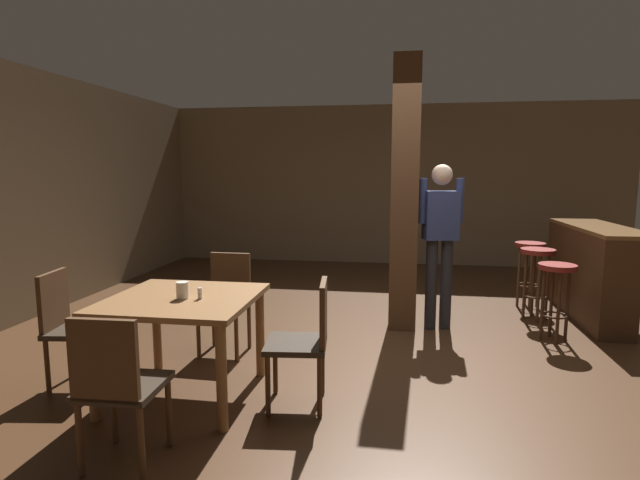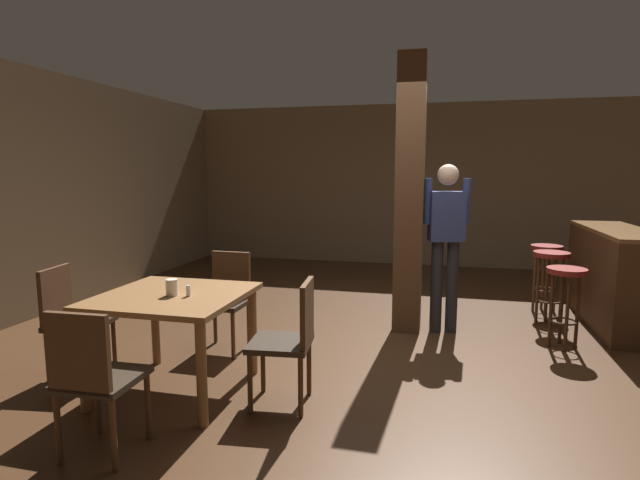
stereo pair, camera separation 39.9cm
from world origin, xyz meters
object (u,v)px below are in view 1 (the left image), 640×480
(salt_shaker, at_px, (200,293))
(bar_stool_mid, at_px, (537,266))
(napkin_cup, at_px, (182,290))
(chair_north, at_px, (227,297))
(chair_east, at_px, (307,337))
(standing_person, at_px, (440,234))
(chair_west, at_px, (70,322))
(dining_table, at_px, (183,312))
(chair_south, at_px, (117,382))
(bar_counter, at_px, (588,271))
(bar_stool_near, at_px, (556,284))
(bar_stool_far, at_px, (529,259))

(salt_shaker, height_order, bar_stool_mid, salt_shaker)
(napkin_cup, bearing_deg, chair_north, 91.84)
(chair_east, distance_m, bar_stool_mid, 3.25)
(standing_person, height_order, bar_stool_mid, standing_person)
(chair_north, height_order, chair_west, same)
(dining_table, height_order, chair_west, chair_west)
(salt_shaker, height_order, standing_person, standing_person)
(chair_north, relative_size, bar_stool_mid, 1.11)
(chair_south, height_order, salt_shaker, chair_south)
(standing_person, height_order, bar_counter, standing_person)
(bar_stool_near, bearing_deg, chair_south, -139.06)
(bar_stool_near, bearing_deg, salt_shaker, -148.95)
(bar_counter, bearing_deg, chair_south, -135.69)
(bar_counter, bearing_deg, napkin_cup, -143.61)
(chair_south, relative_size, salt_shaker, 11.09)
(bar_counter, bearing_deg, standing_person, -157.71)
(dining_table, bearing_deg, bar_stool_mid, 38.37)
(chair_east, bearing_deg, chair_north, 133.91)
(bar_counter, xyz_separation_m, bar_stool_mid, (-0.60, -0.20, 0.07))
(salt_shaker, distance_m, bar_stool_mid, 3.82)
(chair_west, bearing_deg, bar_stool_near, 22.86)
(standing_person, xyz_separation_m, bar_stool_near, (1.09, -0.23, -0.43))
(chair_south, distance_m, bar_stool_far, 4.97)
(chair_west, distance_m, standing_person, 3.50)
(chair_south, distance_m, bar_counter, 5.08)
(bar_counter, height_order, bar_stool_far, bar_counter)
(bar_stool_mid, bearing_deg, standing_person, -155.85)
(bar_stool_near, bearing_deg, bar_stool_far, 87.32)
(napkin_cup, distance_m, salt_shaker, 0.13)
(salt_shaker, height_order, bar_stool_near, salt_shaker)
(bar_stool_near, distance_m, bar_stool_far, 1.26)
(napkin_cup, xyz_separation_m, bar_stool_far, (3.09, 3.02, -0.22))
(bar_counter, height_order, bar_stool_mid, bar_counter)
(chair_east, xyz_separation_m, salt_shaker, (-0.76, -0.03, 0.29))
(napkin_cup, relative_size, bar_stool_far, 0.15)
(chair_south, distance_m, napkin_cup, 0.92)
(chair_south, height_order, bar_stool_near, chair_south)
(chair_south, relative_size, standing_person, 0.52)
(chair_south, bearing_deg, napkin_cup, 90.00)
(chair_south, xyz_separation_m, napkin_cup, (0.00, 0.87, 0.31))
(napkin_cup, xyz_separation_m, bar_counter, (3.64, 2.68, -0.28))
(dining_table, height_order, chair_north, chair_north)
(chair_south, distance_m, bar_stool_mid, 4.52)
(chair_east, height_order, napkin_cup, chair_east)
(dining_table, bearing_deg, salt_shaker, -16.16)
(chair_north, height_order, bar_stool_mid, chair_north)
(chair_south, bearing_deg, chair_east, 45.59)
(chair_north, height_order, bar_stool_far, chair_north)
(standing_person, bearing_deg, chair_east, -118.27)
(salt_shaker, xyz_separation_m, standing_person, (1.81, 1.97, 0.21))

